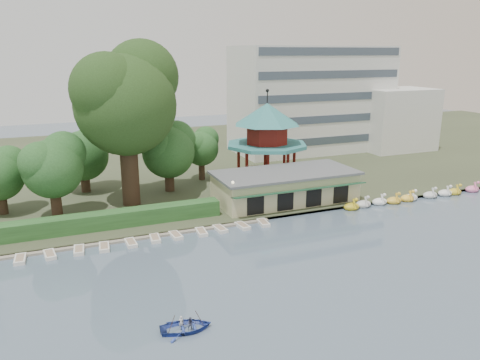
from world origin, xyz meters
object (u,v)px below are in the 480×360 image
rowboat_with_passengers (186,324)px  dock (121,239)px  boathouse (285,186)px  pavilion (267,134)px  big_tree (126,96)px

rowboat_with_passengers → dock: bearing=95.7°
dock → boathouse: boathouse is taller
pavilion → rowboat_with_passengers: pavilion is taller
dock → pavilion: size_ratio=2.52×
dock → big_tree: bearing=73.9°
pavilion → rowboat_with_passengers: (-22.12, -33.52, -6.94)m
big_tree → pavilion: bearing=10.3°
dock → big_tree: big_tree is taller
boathouse → big_tree: 23.05m
dock → boathouse: size_ratio=1.83×
boathouse → rowboat_with_passengers: (-20.12, -23.50, -1.83)m
big_tree → rowboat_with_passengers: bearing=-92.5°
pavilion → big_tree: bearing=-169.7°
dock → rowboat_with_passengers: bearing=-84.3°
boathouse → pavilion: 11.43m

